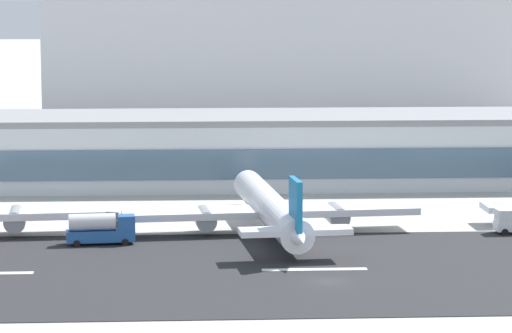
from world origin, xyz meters
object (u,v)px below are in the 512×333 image
Objects in this scene: airliner_blue_tail_gate_1 at (272,210)px; service_fuel_truck_0 at (101,229)px; terminal_building at (264,149)px; service_baggage_tug_2 at (110,221)px; distant_hotel_block at (292,50)px.

service_fuel_truck_0 is (-21.79, -6.03, -1.08)m from airliner_blue_tail_gate_1.
terminal_building is 23.49× the size of service_fuel_truck_0.
service_baggage_tug_2 is (0.53, 10.35, -0.98)m from service_fuel_truck_0.
terminal_building is at bearing -7.58° from airliner_blue_tail_gate_1.
service_baggage_tug_2 is (-22.94, -38.98, -4.68)m from terminal_building.
terminal_building is 108.45m from distant_hotel_block.
distant_hotel_block is 161.34m from service_fuel_truck_0.
airliner_blue_tail_gate_1 is 21.79m from service_baggage_tug_2.
airliner_blue_tail_gate_1 is (-1.68, -43.29, -2.62)m from terminal_building.
distant_hotel_block is at bearing 97.54° from service_baggage_tug_2.
service_fuel_truck_0 is at bearing 100.11° from airliner_blue_tail_gate_1.
service_baggage_tug_2 is at bearing 73.15° from airliner_blue_tail_gate_1.
airliner_blue_tail_gate_1 is 22.64m from service_fuel_truck_0.
terminal_building is 54.75m from service_fuel_truck_0.
airliner_blue_tail_gate_1 is 5.35× the size of service_fuel_truck_0.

